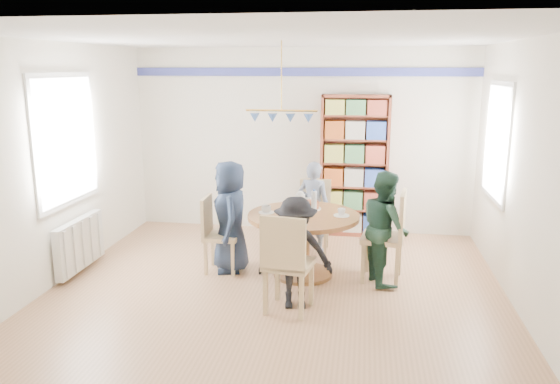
% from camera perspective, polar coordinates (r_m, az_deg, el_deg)
% --- Properties ---
extents(ground, '(5.00, 5.00, 0.00)m').
position_cam_1_polar(ground, '(6.07, -0.59, -10.56)').
color(ground, tan).
extents(room_shell, '(5.00, 5.00, 5.00)m').
position_cam_1_polar(room_shell, '(6.51, -1.64, 6.13)').
color(room_shell, white).
rests_on(room_shell, ground).
extents(radiator, '(0.12, 1.00, 0.60)m').
position_cam_1_polar(radiator, '(6.99, -20.18, -5.09)').
color(radiator, silver).
rests_on(radiator, ground).
extents(dining_table, '(1.30, 1.30, 0.75)m').
position_cam_1_polar(dining_table, '(6.39, 2.45, -4.01)').
color(dining_table, brown).
rests_on(dining_table, ground).
extents(chair_left, '(0.41, 0.41, 0.92)m').
position_cam_1_polar(chair_left, '(6.60, -6.73, -4.01)').
color(chair_left, tan).
rests_on(chair_left, ground).
extents(chair_right, '(0.52, 0.52, 1.06)m').
position_cam_1_polar(chair_right, '(6.36, 11.49, -4.12)').
color(chair_right, tan).
rests_on(chair_right, ground).
extents(chair_far, '(0.42, 0.42, 0.95)m').
position_cam_1_polar(chair_far, '(7.34, 3.61, -2.08)').
color(chair_far, tan).
rests_on(chair_far, ground).
extents(chair_near, '(0.53, 0.53, 1.03)m').
position_cam_1_polar(chair_near, '(5.41, 0.68, -7.07)').
color(chair_near, tan).
rests_on(chair_near, ground).
extents(person_left, '(0.60, 0.76, 1.35)m').
position_cam_1_polar(person_left, '(6.55, -5.21, -2.57)').
color(person_left, '#172134').
rests_on(person_left, ground).
extents(person_right, '(0.66, 0.75, 1.30)m').
position_cam_1_polar(person_right, '(6.29, 10.93, -3.65)').
color(person_right, '#1B3628').
rests_on(person_right, ground).
extents(person_far, '(0.51, 0.41, 1.22)m').
position_cam_1_polar(person_far, '(7.25, 3.53, -1.55)').
color(person_far, gray).
rests_on(person_far, ground).
extents(person_near, '(0.82, 0.56, 1.16)m').
position_cam_1_polar(person_near, '(5.55, 1.63, -6.39)').
color(person_near, black).
rests_on(person_near, ground).
extents(bookshelf, '(0.97, 0.29, 2.04)m').
position_cam_1_polar(bookshelf, '(7.96, 7.77, 2.58)').
color(bookshelf, brown).
rests_on(bookshelf, ground).
extents(tableware, '(1.06, 1.06, 0.28)m').
position_cam_1_polar(tableware, '(6.35, 2.30, -1.74)').
color(tableware, white).
rests_on(tableware, dining_table).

